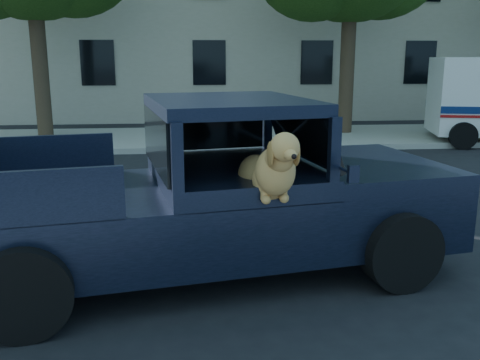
{
  "coord_description": "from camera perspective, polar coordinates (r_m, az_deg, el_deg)",
  "views": [
    {
      "loc": [
        0.17,
        -6.49,
        2.49
      ],
      "look_at": [
        0.71,
        -0.94,
        1.18
      ],
      "focal_mm": 40.0,
      "sensor_mm": 36.0,
      "label": 1
    }
  ],
  "objects": [
    {
      "name": "far_sidewalk",
      "position": [
        15.88,
        -6.16,
        4.41
      ],
      "size": [
        60.0,
        4.0,
        0.15
      ],
      "primitive_type": "cube",
      "color": "gray",
      "rests_on": "ground"
    },
    {
      "name": "pickup_truck",
      "position": [
        6.18,
        -4.36,
        -3.82
      ],
      "size": [
        5.93,
        3.27,
        2.02
      ],
      "rotation": [
        0.0,
        0.0,
        0.18
      ],
      "color": "black",
      "rests_on": "ground"
    },
    {
      "name": "lane_stripes",
      "position": [
        10.36,
        4.75,
        -0.69
      ],
      "size": [
        21.6,
        0.14,
        0.01
      ],
      "primitive_type": null,
      "color": "silver",
      "rests_on": "ground"
    },
    {
      "name": "building_main",
      "position": [
        23.25,
        1.49,
        18.19
      ],
      "size": [
        26.0,
        6.0,
        9.0
      ],
      "primitive_type": "cube",
      "color": "beige",
      "rests_on": "ground"
    },
    {
      "name": "ground",
      "position": [
        6.95,
        -6.67,
        -7.85
      ],
      "size": [
        120.0,
        120.0,
        0.0
      ],
      "primitive_type": "plane",
      "color": "black",
      "rests_on": "ground"
    }
  ]
}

